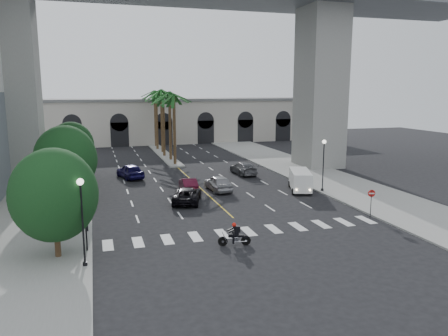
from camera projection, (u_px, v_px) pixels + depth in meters
The scene contains 30 objects.
ground at pixel (242, 225), 33.46m from camera, with size 140.00×140.00×0.00m, color black.
sidewalk_left at pixel (50, 194), 43.33m from camera, with size 8.00×100.00×0.15m, color gray.
sidewalk_right at pixel (320, 176), 51.83m from camera, with size 8.00×100.00×0.15m, color gray.
median at pixel (164, 154), 69.25m from camera, with size 2.00×24.00×0.20m, color gray.
pier_building at pixel (149, 121), 84.52m from camera, with size 71.00×10.50×8.50m.
bridge at pixel (210, 19), 51.85m from camera, with size 75.00×13.00×26.00m.
palm_a at pixel (174, 98), 58.22m from camera, with size 3.20×3.20×10.30m.
palm_b at pixel (169, 96), 61.97m from camera, with size 3.20×3.20×10.60m.
palm_c at pixel (163, 98), 65.73m from camera, with size 3.20×3.20×10.10m.
palm_d at pixel (161, 93), 69.47m from camera, with size 3.20×3.20×10.90m.
palm_e at pixel (156, 96), 73.25m from camera, with size 3.20×3.20×10.40m.
palm_f at pixel (155, 94), 77.05m from camera, with size 3.20×3.20×10.70m.
street_tree_near at pixel (54, 195), 26.23m from camera, with size 5.20×5.20×6.89m.
street_tree_mid at pixel (66, 159), 38.45m from camera, with size 5.44×5.44×7.21m.
street_tree_far at pixel (72, 146), 49.81m from camera, with size 5.04×5.04×6.68m.
lamp_post_left_near at pixel (82, 215), 24.94m from camera, with size 0.40×0.40×5.35m.
lamp_post_left_far at pixel (86, 159), 44.73m from camera, with size 0.40×0.40×5.35m.
lamp_post_right at pixel (323, 161), 43.65m from camera, with size 0.40×0.40×5.35m.
traffic_signal_near at pixel (85, 215), 27.45m from camera, with size 0.25×0.18×3.65m.
traffic_signal_far at pixel (86, 200), 31.22m from camera, with size 0.25×0.18×3.65m.
motorcycle_rider at pixel (235, 235), 29.03m from camera, with size 2.19×0.64×1.59m.
car_a at pixel (218, 183), 44.75m from camera, with size 1.90×4.72×1.61m, color #9B9A9F.
car_b at pixel (188, 185), 44.57m from camera, with size 1.46×4.18×1.38m, color #460E1F.
car_c at pixel (187, 195), 40.11m from camera, with size 2.34×5.08×1.41m, color black.
car_d at pixel (243, 168), 53.37m from camera, with size 2.13×5.23×1.52m, color #5C5D61.
car_e at pixel (130, 171), 50.98m from camera, with size 2.00×4.98×1.70m, color #130E44.
cargo_van at pixel (300, 180), 44.57m from camera, with size 3.37×5.26×2.10m.
pedestrian_a at pixel (85, 204), 35.98m from camera, with size 0.56×0.37×1.55m, color black.
pedestrian_b at pixel (44, 203), 35.97m from camera, with size 0.85×0.66×1.74m, color black.
do_not_enter_sign at pixel (371, 198), 34.87m from camera, with size 0.57×0.20×2.40m.
Camera 1 is at (-10.55, -30.38, 10.31)m, focal length 35.00 mm.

